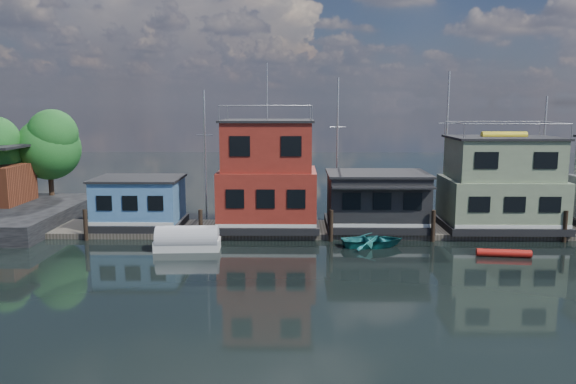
{
  "coord_description": "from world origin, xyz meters",
  "views": [
    {
      "loc": [
        -6.42,
        -28.55,
        9.46
      ],
      "look_at": [
        -7.01,
        12.0,
        3.0
      ],
      "focal_mm": 35.0,
      "sensor_mm": 36.0,
      "label": 1
    }
  ],
  "objects_px": {
    "tarp_runabout": "(187,240)",
    "red_kayak": "(504,253)",
    "houseboat_blue": "(139,202)",
    "dinghy_teal": "(373,240)",
    "houseboat_dark": "(377,200)",
    "houseboat_red": "(268,177)",
    "houseboat_green": "(501,185)"
  },
  "relations": [
    {
      "from": "houseboat_red",
      "to": "red_kayak",
      "type": "distance_m",
      "value": 16.83
    },
    {
      "from": "houseboat_dark",
      "to": "houseboat_green",
      "type": "distance_m",
      "value": 9.07
    },
    {
      "from": "houseboat_red",
      "to": "dinghy_teal",
      "type": "distance_m",
      "value": 9.11
    },
    {
      "from": "tarp_runabout",
      "to": "houseboat_green",
      "type": "bearing_deg",
      "value": 10.09
    },
    {
      "from": "houseboat_red",
      "to": "tarp_runabout",
      "type": "distance_m",
      "value": 8.0
    },
    {
      "from": "houseboat_red",
      "to": "houseboat_dark",
      "type": "bearing_deg",
      "value": -0.14
    },
    {
      "from": "dinghy_teal",
      "to": "red_kayak",
      "type": "bearing_deg",
      "value": -114.52
    },
    {
      "from": "dinghy_teal",
      "to": "houseboat_blue",
      "type": "bearing_deg",
      "value": 68.1
    },
    {
      "from": "houseboat_blue",
      "to": "houseboat_dark",
      "type": "relative_size",
      "value": 0.86
    },
    {
      "from": "houseboat_red",
      "to": "dinghy_teal",
      "type": "bearing_deg",
      "value": -30.45
    },
    {
      "from": "houseboat_red",
      "to": "tarp_runabout",
      "type": "height_order",
      "value": "houseboat_red"
    },
    {
      "from": "red_kayak",
      "to": "houseboat_red",
      "type": "bearing_deg",
      "value": 162.81
    },
    {
      "from": "houseboat_red",
      "to": "dinghy_teal",
      "type": "height_order",
      "value": "houseboat_red"
    },
    {
      "from": "houseboat_dark",
      "to": "houseboat_red",
      "type": "bearing_deg",
      "value": 179.86
    },
    {
      "from": "houseboat_red",
      "to": "houseboat_green",
      "type": "bearing_deg",
      "value": 0.0
    },
    {
      "from": "dinghy_teal",
      "to": "tarp_runabout",
      "type": "height_order",
      "value": "tarp_runabout"
    },
    {
      "from": "houseboat_blue",
      "to": "tarp_runabout",
      "type": "xyz_separation_m",
      "value": [
        4.53,
        -5.23,
        -1.57
      ]
    },
    {
      "from": "houseboat_blue",
      "to": "dinghy_teal",
      "type": "bearing_deg",
      "value": -14.21
    },
    {
      "from": "houseboat_red",
      "to": "houseboat_green",
      "type": "distance_m",
      "value": 17.01
    },
    {
      "from": "houseboat_red",
      "to": "dinghy_teal",
      "type": "xyz_separation_m",
      "value": [
        7.19,
        -4.23,
        -3.68
      ]
    },
    {
      "from": "houseboat_red",
      "to": "houseboat_green",
      "type": "relative_size",
      "value": 1.41
    },
    {
      "from": "houseboat_red",
      "to": "dinghy_teal",
      "type": "relative_size",
      "value": 2.89
    },
    {
      "from": "houseboat_blue",
      "to": "houseboat_red",
      "type": "xyz_separation_m",
      "value": [
        9.5,
        0.0,
        1.9
      ]
    },
    {
      "from": "houseboat_blue",
      "to": "tarp_runabout",
      "type": "distance_m",
      "value": 7.1
    },
    {
      "from": "houseboat_blue",
      "to": "houseboat_red",
      "type": "bearing_deg",
      "value": 0.0
    },
    {
      "from": "tarp_runabout",
      "to": "houseboat_red",
      "type": "bearing_deg",
      "value": 43.2
    },
    {
      "from": "houseboat_dark",
      "to": "tarp_runabout",
      "type": "bearing_deg",
      "value": -158.1
    },
    {
      "from": "tarp_runabout",
      "to": "red_kayak",
      "type": "relative_size",
      "value": 1.31
    },
    {
      "from": "houseboat_blue",
      "to": "red_kayak",
      "type": "xyz_separation_m",
      "value": [
        24.49,
        -6.59,
        -1.96
      ]
    },
    {
      "from": "houseboat_green",
      "to": "red_kayak",
      "type": "height_order",
      "value": "houseboat_green"
    },
    {
      "from": "red_kayak",
      "to": "houseboat_green",
      "type": "bearing_deg",
      "value": 79.6
    },
    {
      "from": "houseboat_blue",
      "to": "tarp_runabout",
      "type": "bearing_deg",
      "value": -49.08
    }
  ]
}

